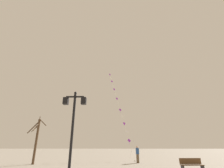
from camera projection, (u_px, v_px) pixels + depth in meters
name	position (u px, v px, depth m)	size (l,w,h in m)	color
ground_plane	(112.00, 160.00, 20.78)	(160.00, 160.00, 0.00)	gray
twin_lantern_lamp_post	(73.00, 116.00, 8.97)	(1.31, 0.28, 4.69)	black
kite_train	(118.00, 101.00, 28.24)	(3.63, 12.89, 17.01)	brown
kite_flyer	(137.00, 154.00, 17.59)	(0.32, 0.63, 1.71)	brown
bare_tree	(36.00, 138.00, 16.79)	(1.86, 2.28, 4.72)	#4C3826
park_bench	(192.00, 165.00, 11.56)	(1.63, 0.54, 0.89)	brown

